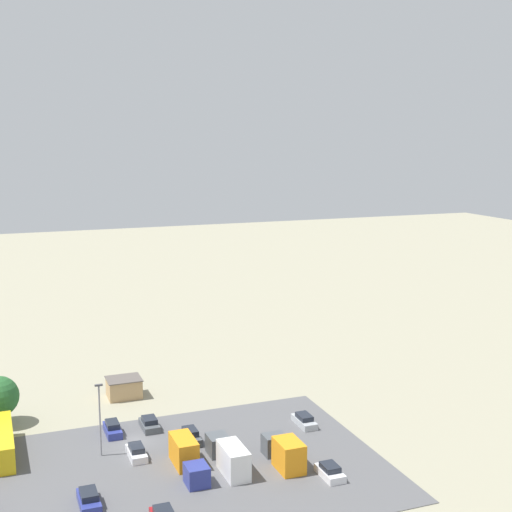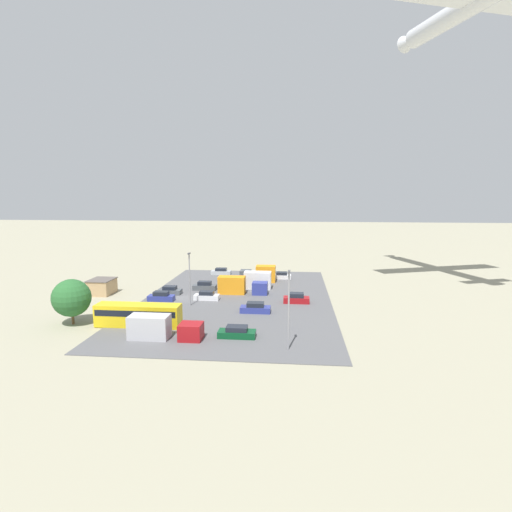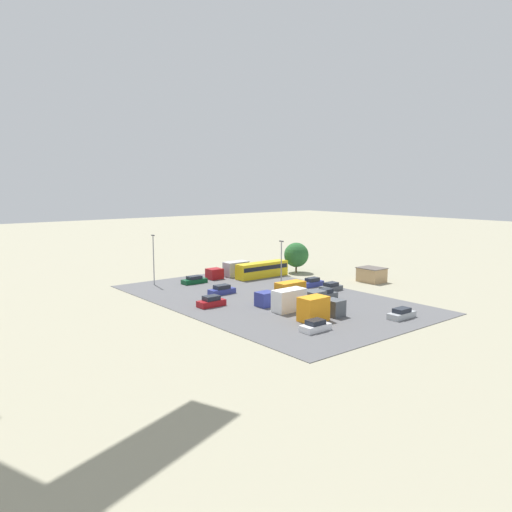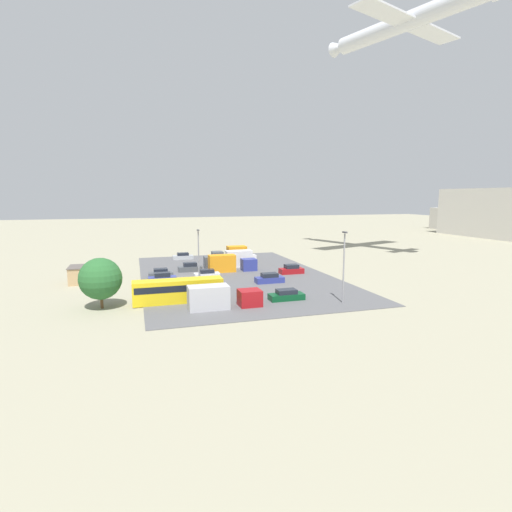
{
  "view_description": "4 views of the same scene",
  "coord_description": "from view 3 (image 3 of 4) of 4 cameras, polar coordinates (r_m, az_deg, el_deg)",
  "views": [
    {
      "loc": [
        15.42,
        81.03,
        36.54
      ],
      "look_at": [
        -4.34,
        29.57,
        27.18
      ],
      "focal_mm": 50.0,
      "sensor_mm": 36.0,
      "label": 1
    },
    {
      "loc": [
        65.98,
        19.25,
        17.9
      ],
      "look_at": [
        -0.71,
        12.91,
        7.54
      ],
      "focal_mm": 28.0,
      "sensor_mm": 36.0,
      "label": 2
    },
    {
      "loc": [
        -60.79,
        61.3,
        18.44
      ],
      "look_at": [
        1.39,
        10.95,
        7.03
      ],
      "focal_mm": 35.0,
      "sensor_mm": 36.0,
      "label": 3
    },
    {
      "loc": [
        66.99,
        -6.85,
        13.88
      ],
      "look_at": [
        5.57,
        11.86,
        4.23
      ],
      "focal_mm": 28.0,
      "sensor_mm": 36.0,
      "label": 4
    }
  ],
  "objects": [
    {
      "name": "ground_plane",
      "position": [
        88.28,
        6.12,
        -3.99
      ],
      "size": [
        400.0,
        400.0,
        0.0
      ],
      "primitive_type": "plane",
      "color": "gray"
    },
    {
      "name": "parking_lot_surface",
      "position": [
        81.84,
        1.3,
        -4.88
      ],
      "size": [
        51.25,
        31.88,
        0.08
      ],
      "color": "#565659",
      "rests_on": "ground"
    },
    {
      "name": "shed_building",
      "position": [
        98.27,
        13.07,
        -2.09
      ],
      "size": [
        4.8,
        4.07,
        2.75
      ],
      "color": "tan",
      "rests_on": "ground"
    },
    {
      "name": "bus",
      "position": [
        100.1,
        0.69,
        -1.51
      ],
      "size": [
        2.64,
        11.63,
        3.02
      ],
      "color": "gold",
      "rests_on": "ground"
    },
    {
      "name": "parked_car_0",
      "position": [
        85.55,
        3.6,
        -3.87
      ],
      "size": [
        1.79,
        4.26,
        1.48
      ],
      "rotation": [
        0.0,
        0.0,
        3.14
      ],
      "color": "silver",
      "rests_on": "ground"
    },
    {
      "name": "parked_car_1",
      "position": [
        94.66,
        -7.07,
        -2.76
      ],
      "size": [
        1.99,
        4.73,
        1.43
      ],
      "color": "#0C4723",
      "rests_on": "ground"
    },
    {
      "name": "parked_car_2",
      "position": [
        72.67,
        16.31,
        -6.37
      ],
      "size": [
        1.82,
        4.42,
        1.43
      ],
      "color": "#ADB2B7",
      "rests_on": "ground"
    },
    {
      "name": "parked_car_3",
      "position": [
        64.38,
        6.8,
        -7.96
      ],
      "size": [
        1.94,
        4.06,
        1.43
      ],
      "color": "silver",
      "rests_on": "ground"
    },
    {
      "name": "parked_car_4",
      "position": [
        85.07,
        -3.93,
        -3.92
      ],
      "size": [
        1.95,
        4.6,
        1.57
      ],
      "rotation": [
        0.0,
        0.0,
        3.14
      ],
      "color": "navy",
      "rests_on": "ground"
    },
    {
      "name": "parked_car_5",
      "position": [
        76.69,
        -5.13,
        -5.24
      ],
      "size": [
        1.98,
        4.27,
        1.65
      ],
      "color": "maroon",
      "rests_on": "ground"
    },
    {
      "name": "parked_car_6",
      "position": [
        88.56,
        8.57,
        -3.54
      ],
      "size": [
        1.97,
        4.12,
        1.46
      ],
      "rotation": [
        0.0,
        0.0,
        3.14
      ],
      "color": "#4C5156",
      "rests_on": "ground"
    },
    {
      "name": "parked_car_7",
      "position": [
        91.69,
        6.45,
        -3.06
      ],
      "size": [
        1.76,
        4.4,
        1.61
      ],
      "color": "navy",
      "rests_on": "ground"
    },
    {
      "name": "parked_car_8",
      "position": [
        82.06,
        7.88,
        -4.41
      ],
      "size": [
        1.8,
        4.36,
        1.63
      ],
      "color": "#4C5156",
      "rests_on": "ground"
    },
    {
      "name": "parked_truck_0",
      "position": [
        100.79,
        -2.99,
        -1.62
      ],
      "size": [
        2.55,
        9.18,
        2.93
      ],
      "color": "maroon",
      "rests_on": "ground"
    },
    {
      "name": "parked_truck_1",
      "position": [
        74.68,
        4.67,
        -4.98
      ],
      "size": [
        2.35,
        9.39,
        3.23
      ],
      "rotation": [
        0.0,
        0.0,
        3.14
      ],
      "color": "#4C5156",
      "rests_on": "ground"
    },
    {
      "name": "parked_truck_2",
      "position": [
        69.47,
        7.26,
        -5.97
      ],
      "size": [
        2.59,
        7.26,
        3.35
      ],
      "rotation": [
        0.0,
        0.0,
        3.14
      ],
      "color": "#4C5156",
      "rests_on": "ground"
    },
    {
      "name": "parked_truck_3",
      "position": [
        78.7,
        3.16,
        -4.31
      ],
      "size": [
        2.33,
        8.9,
        3.15
      ],
      "color": "navy",
      "rests_on": "ground"
    },
    {
      "name": "tree_near_shed",
      "position": [
        106.0,
        4.63,
        0.13
      ],
      "size": [
        5.2,
        5.2,
        6.38
      ],
      "color": "brown",
      "rests_on": "ground"
    },
    {
      "name": "light_pole_lot_centre",
      "position": [
        88.78,
        2.91,
        -0.72
      ],
      "size": [
        0.9,
        0.28,
        8.61
      ],
      "color": "gray",
      "rests_on": "ground"
    },
    {
      "name": "light_pole_lot_edge",
      "position": [
        93.77,
        -11.63,
        -0.18
      ],
      "size": [
        0.9,
        0.28,
        9.34
      ],
      "color": "gray",
      "rests_on": "ground"
    }
  ]
}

